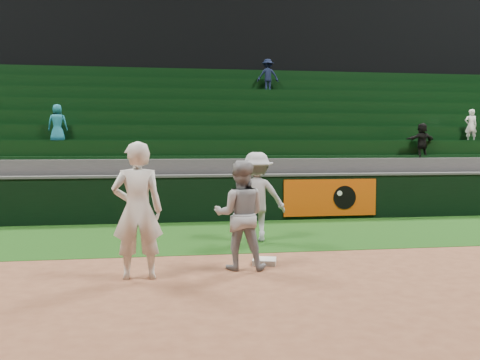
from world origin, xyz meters
The scene contains 9 objects.
ground centered at (0.00, 0.00, 0.00)m, with size 70.00×70.00×0.00m, color brown.
foul_grass centered at (0.00, 3.00, 0.00)m, with size 36.00×4.20×0.01m, color #12370D.
upper_deck centered at (0.00, 17.45, 6.00)m, with size 40.00×12.00×12.00m, color black.
first_base centered at (0.15, 0.03, 0.04)m, with size 0.40×0.40×0.09m, color silver.
first_baseman centered at (-1.98, -0.66, 1.06)m, with size 0.77×0.51×2.11m, color silver.
baserunner centered at (-0.32, -0.26, 0.90)m, with size 0.88×0.68×1.81m, color #92959C.
base_coach centered at (0.41, 2.15, 0.95)m, with size 1.22×0.70×1.89m, color #A0A2AE.
field_wall centered at (0.03, 5.20, 0.63)m, with size 36.00×0.45×1.25m.
stadium_seating centered at (0.00, 8.97, 1.70)m, with size 36.00×5.95×5.10m.
Camera 1 is at (-1.69, -8.92, 2.09)m, focal length 40.00 mm.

